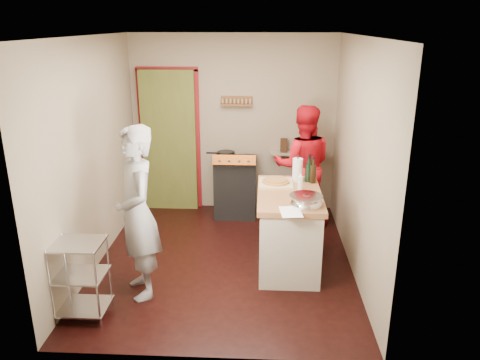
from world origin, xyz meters
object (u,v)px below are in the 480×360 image
island (289,227)px  person_red (303,166)px  stove (235,186)px  wire_shelving (80,276)px  person_stripe (137,214)px

island → person_red: bearing=79.1°
stove → person_red: person_red is taller
wire_shelving → person_red: size_ratio=0.47×
island → stove: bearing=115.1°
person_stripe → person_red: bearing=110.8°
person_stripe → person_red: (1.81, 1.95, -0.06)m
island → person_stripe: person_stripe is taller
stove → person_stripe: (-0.86, -2.17, 0.45)m
person_red → island: bearing=80.6°
island → person_red: (0.25, 1.28, 0.36)m
wire_shelving → person_red: bearing=46.5°
stove → person_red: bearing=-13.2°
wire_shelving → person_red: 3.34m
person_stripe → wire_shelving: bearing=-72.1°
person_stripe → person_red: 2.66m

